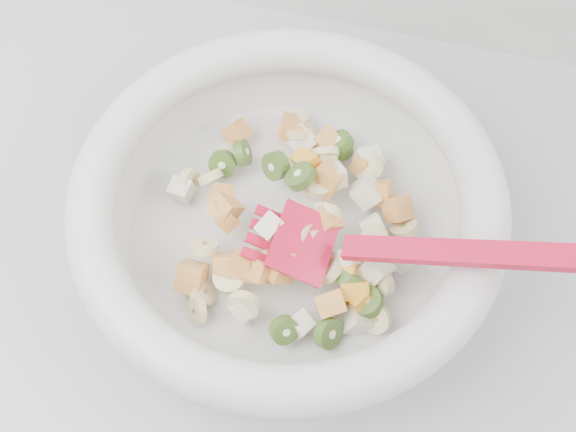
# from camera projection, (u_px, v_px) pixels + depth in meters

# --- Properties ---
(counter) EXTENTS (2.00, 0.60, 0.90)m
(counter) POSITION_uv_depth(u_px,v_px,m) (167.00, 362.00, 1.05)
(counter) COLOR gray
(counter) RESTS_ON ground
(mixing_bowl) EXTENTS (0.41, 0.36, 0.15)m
(mixing_bowl) POSITION_uv_depth(u_px,v_px,m) (289.00, 211.00, 0.60)
(mixing_bowl) COLOR silver
(mixing_bowl) RESTS_ON counter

